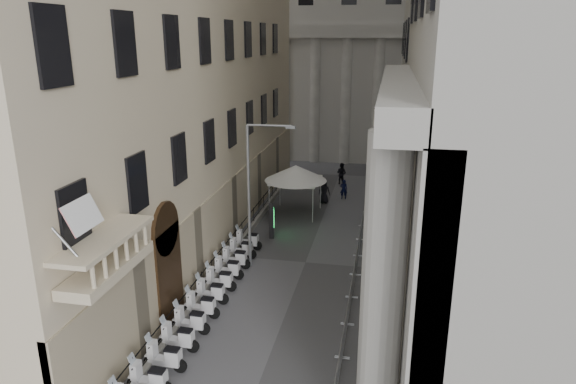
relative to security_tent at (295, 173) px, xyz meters
name	(u,v)px	position (x,y,z in m)	size (l,w,h in m)	color
far_building	(353,7)	(2.10, 20.68, 12.02)	(22.00, 10.00, 30.00)	beige
iron_fence	(226,265)	(-2.20, -9.32, -2.98)	(0.30, 28.00, 1.40)	black
blue_awning	(382,225)	(6.25, -1.32, -2.98)	(1.60, 3.00, 3.00)	navy
scooter_4	(166,370)	(-1.58, -18.77, -2.98)	(0.56, 1.40, 1.50)	silver
scooter_5	(180,350)	(-1.58, -17.45, -2.98)	(0.56, 1.40, 1.50)	silver
scooter_6	(191,333)	(-1.58, -16.14, -2.98)	(0.56, 1.40, 1.50)	silver
scooter_7	(202,317)	(-1.58, -14.83, -2.98)	(0.56, 1.40, 1.50)	silver
scooter_8	(212,303)	(-1.58, -13.52, -2.98)	(0.56, 1.40, 1.50)	silver
scooter_9	(220,290)	(-1.58, -12.20, -2.98)	(0.56, 1.40, 1.50)	silver
scooter_10	(228,278)	(-1.58, -10.89, -2.98)	(0.56, 1.40, 1.50)	silver
scooter_11	(235,268)	(-1.58, -9.58, -2.98)	(0.56, 1.40, 1.50)	silver
scooter_12	(242,258)	(-1.58, -8.27, -2.98)	(0.56, 1.40, 1.50)	silver
scooter_13	(248,249)	(-1.58, -6.95, -2.98)	(0.56, 1.40, 1.50)	silver
barrier_2	(339,378)	(4.97, -17.94, -2.98)	(0.60, 2.40, 1.10)	#B0B2B8
barrier_3	(345,340)	(4.97, -15.44, -2.98)	(0.60, 2.40, 1.10)	#B0B2B8
barrier_4	(350,310)	(4.97, -12.94, -2.98)	(0.60, 2.40, 1.10)	#B0B2B8
barrier_5	(354,286)	(4.97, -10.44, -2.98)	(0.60, 2.40, 1.10)	#B0B2B8
barrier_6	(357,265)	(4.97, -7.94, -2.98)	(0.60, 2.40, 1.10)	#B0B2B8
barrier_7	(360,248)	(4.97, -5.44, -2.98)	(0.60, 2.40, 1.10)	#B0B2B8
barrier_8	(362,233)	(4.97, -2.94, -2.98)	(0.60, 2.40, 1.10)	#B0B2B8
security_tent	(295,173)	(0.00, 0.00, 0.00)	(4.39, 4.39, 3.56)	silver
street_lamp	(254,184)	(-0.56, -9.07, 1.73)	(2.59, 0.28, 7.93)	#989BA0
info_kiosk	(271,221)	(-0.67, -4.61, -1.94)	(0.53, 1.01, 2.05)	black
pedestrian_a	(344,189)	(3.14, 4.00, -2.20)	(0.57, 0.37, 1.56)	black
pedestrian_b	(341,173)	(2.55, 8.20, -2.05)	(0.90, 0.70, 1.85)	black
pedestrian_c	(324,191)	(1.76, 2.73, -2.07)	(0.89, 0.58, 1.83)	black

